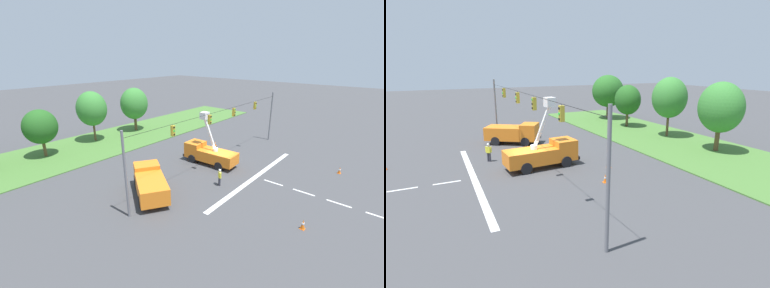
% 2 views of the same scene
% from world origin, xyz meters
% --- Properties ---
extents(ground_plane, '(200.00, 200.00, 0.00)m').
position_xyz_m(ground_plane, '(0.00, 0.00, 0.00)').
color(ground_plane, '#424244').
extents(grass_verge, '(56.00, 12.00, 0.10)m').
position_xyz_m(grass_verge, '(0.00, 18.00, 0.05)').
color(grass_verge, '#477533').
rests_on(grass_verge, ground).
extents(lane_markings, '(17.60, 15.25, 0.01)m').
position_xyz_m(lane_markings, '(0.00, -5.98, 0.00)').
color(lane_markings, silver).
rests_on(lane_markings, ground).
extents(signal_gantry, '(26.20, 0.33, 7.20)m').
position_xyz_m(signal_gantry, '(-0.01, -0.00, 4.58)').
color(signal_gantry, slate).
rests_on(signal_gantry, ground).
extents(tree_west, '(4.04, 3.64, 6.10)m').
position_xyz_m(tree_west, '(-12.04, 18.65, 3.95)').
color(tree_west, brown).
rests_on(tree_west, ground).
extents(tree_centre, '(4.26, 4.33, 7.44)m').
position_xyz_m(tree_centre, '(-4.57, 19.59, 4.92)').
color(tree_centre, brown).
rests_on(tree_centre, ground).
extents(tree_east, '(4.68, 4.16, 7.24)m').
position_xyz_m(tree_east, '(2.96, 19.50, 4.63)').
color(tree_east, brown).
rests_on(tree_east, ground).
extents(utility_truck_bucket_lift, '(2.62, 6.64, 6.15)m').
position_xyz_m(utility_truck_bucket_lift, '(-0.27, 1.54, 1.34)').
color(utility_truck_bucket_lift, orange).
rests_on(utility_truck_bucket_lift, ground).
extents(utility_truck_support_near, '(5.31, 6.43, 2.36)m').
position_xyz_m(utility_truck_support_near, '(-9.68, 1.21, 1.27)').
color(utility_truck_support_near, orange).
rests_on(utility_truck_support_near, ground).
extents(road_worker, '(0.46, 0.52, 1.77)m').
position_xyz_m(road_worker, '(-4.00, -2.59, 1.00)').
color(road_worker, '#383842').
rests_on(road_worker, ground).
extents(traffic_cone_foreground_left, '(0.36, 0.36, 0.77)m').
position_xyz_m(traffic_cone_foreground_left, '(6.77, -11.09, 0.38)').
color(traffic_cone_foreground_left, orange).
rests_on(traffic_cone_foreground_left, ground).
extents(traffic_cone_foreground_right, '(0.36, 0.36, 0.70)m').
position_xyz_m(traffic_cone_foreground_right, '(-6.57, 7.60, 0.34)').
color(traffic_cone_foreground_right, orange).
rests_on(traffic_cone_foreground_right, ground).
extents(traffic_cone_mid_left, '(0.36, 0.36, 0.81)m').
position_xyz_m(traffic_cone_mid_left, '(-5.60, -11.21, 0.40)').
color(traffic_cone_mid_left, orange).
rests_on(traffic_cone_mid_left, ground).
extents(traffic_cone_mid_right, '(0.36, 0.36, 0.73)m').
position_xyz_m(traffic_cone_mid_right, '(2.40, 6.67, 0.36)').
color(traffic_cone_mid_right, orange).
rests_on(traffic_cone_mid_right, ground).
extents(traffic_cone_near_bucket, '(0.36, 0.36, 0.69)m').
position_xyz_m(traffic_cone_near_bucket, '(5.32, 4.54, 0.34)').
color(traffic_cone_near_bucket, orange).
rests_on(traffic_cone_near_bucket, ground).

